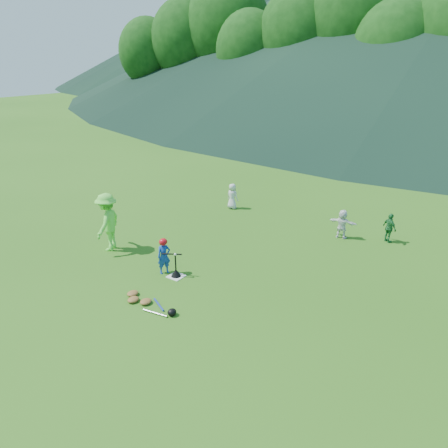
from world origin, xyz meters
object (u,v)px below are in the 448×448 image
Objects in this scene: batting_tee at (176,273)px; equipment_pile at (145,302)px; fielder_a at (232,196)px; fielder_c at (389,228)px; adult_coach at (108,222)px; fielder_d at (342,224)px; batter_child at (164,256)px; home_plate at (176,276)px.

batting_tee reaches higher than equipment_pile.
fielder_a reaches higher than batting_tee.
fielder_a is 1.03× the size of fielder_c.
adult_coach is at bearing 82.37° from fielder_a.
fielder_a is at bearing 36.24° from fielder_c.
fielder_d reaches higher than equipment_pile.
equipment_pile is (0.79, -1.63, -0.49)m from batter_child.
home_plate is 0.23× the size of adult_coach.
fielder_a is at bearing -7.58° from fielder_d.
fielder_a is 1.02× the size of fielder_d.
equipment_pile is at bearing -78.24° from batting_tee.
batting_tee is at bearing 111.39° from fielder_a.
fielder_d reaches higher than home_plate.
home_plate is 0.66× the size of batting_tee.
batter_child reaches higher than fielder_a.
fielder_c is 7.72m from batting_tee.
adult_coach is 2.92× the size of batting_tee.
batter_child is 6.35m from fielder_a.
fielder_d is 1.58× the size of batting_tee.
adult_coach is at bearing 152.24° from equipment_pile.
batting_tee is (3.15, -0.20, -0.86)m from adult_coach.
fielder_d is 7.81m from equipment_pile.
adult_coach is (-2.70, 0.21, 0.44)m from batter_child.
batting_tee is 1.67m from equipment_pile.
home_plate is at bearing 111.39° from fielder_a.
adult_coach is 1.10× the size of equipment_pile.
fielder_d is at bearing -2.17° from batter_child.
batting_tee reaches higher than home_plate.
batter_child is at bearing -179.16° from home_plate.
adult_coach is (-3.15, 0.20, 0.98)m from home_plate.
fielder_c is at bearing 54.81° from batting_tee.
batting_tee is (0.00, 0.00, 0.12)m from home_plate.
fielder_a reaches higher than home_plate.
fielder_d is at bearing 56.08° from fielder_c.
fielder_c is at bearing -9.28° from batter_child.
equipment_pile is at bearing -125.51° from batter_child.
home_plate is at bearing -60.62° from batter_child.
fielder_c is 0.99× the size of fielder_d.
equipment_pile reaches higher than home_plate.
fielder_d is at bearing 62.73° from home_plate.
equipment_pile is at bearing 67.51° from fielder_d.
adult_coach reaches higher than fielder_d.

